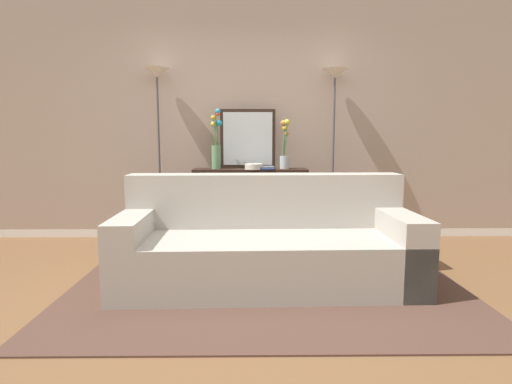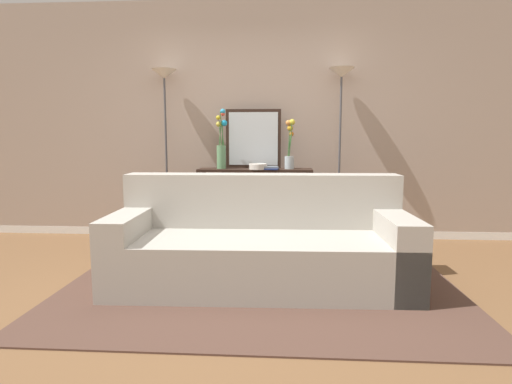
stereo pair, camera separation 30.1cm
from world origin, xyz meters
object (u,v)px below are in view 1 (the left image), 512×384
(fruit_bowl, at_px, (254,166))
(book_stack, at_px, (266,168))
(couch, at_px, (267,246))
(book_row_under_console, at_px, (223,238))
(floor_lamp_left, at_px, (158,107))
(vase_tall_flowers, at_px, (216,147))
(vase_short_flowers, at_px, (285,148))
(console_table, at_px, (250,193))
(floor_lamp_right, at_px, (334,107))
(wall_mirror, at_px, (248,139))

(fruit_bowl, distance_m, book_stack, 0.13)
(couch, distance_m, book_row_under_console, 1.43)
(floor_lamp_left, relative_size, book_stack, 10.32)
(fruit_bowl, relative_size, book_row_under_console, 0.49)
(vase_tall_flowers, height_order, fruit_bowl, vase_tall_flowers)
(floor_lamp_left, distance_m, vase_tall_flowers, 0.80)
(couch, xyz_separation_m, book_row_under_console, (-0.45, 1.33, -0.25))
(couch, xyz_separation_m, vase_short_flowers, (0.25, 1.34, 0.77))
(console_table, height_order, book_row_under_console, console_table)
(vase_short_flowers, bearing_deg, floor_lamp_right, 9.68)
(vase_tall_flowers, distance_m, vase_short_flowers, 0.76)
(couch, height_order, vase_tall_flowers, vase_tall_flowers)
(wall_mirror, xyz_separation_m, vase_short_flowers, (0.41, -0.12, -0.10))
(vase_tall_flowers, bearing_deg, wall_mirror, 20.94)
(vase_tall_flowers, height_order, book_row_under_console, vase_tall_flowers)
(couch, height_order, floor_lamp_left, floor_lamp_left)
(console_table, height_order, vase_tall_flowers, vase_tall_flowers)
(vase_short_flowers, bearing_deg, book_row_under_console, -178.95)
(floor_lamp_right, distance_m, wall_mirror, 1.04)
(console_table, bearing_deg, floor_lamp_right, 6.56)
(wall_mirror, xyz_separation_m, book_row_under_console, (-0.29, -0.13, -1.12))
(fruit_bowl, bearing_deg, vase_tall_flowers, 167.27)
(vase_tall_flowers, relative_size, fruit_bowl, 3.35)
(console_table, height_order, wall_mirror, wall_mirror)
(wall_mirror, bearing_deg, floor_lamp_right, -1.42)
(console_table, relative_size, wall_mirror, 1.91)
(book_row_under_console, bearing_deg, vase_short_flowers, 1.05)
(couch, bearing_deg, floor_lamp_left, 129.20)
(floor_lamp_left, distance_m, fruit_bowl, 1.28)
(couch, bearing_deg, book_stack, 88.33)
(fruit_bowl, height_order, book_row_under_console, fruit_bowl)
(floor_lamp_left, bearing_deg, fruit_bowl, -10.70)
(book_row_under_console, bearing_deg, fruit_bowl, -14.98)
(couch, height_order, vase_short_flowers, vase_short_flowers)
(floor_lamp_right, bearing_deg, couch, -119.39)
(couch, relative_size, wall_mirror, 3.56)
(wall_mirror, relative_size, book_stack, 3.51)
(wall_mirror, height_order, fruit_bowl, wall_mirror)
(couch, height_order, book_row_under_console, couch)
(console_table, height_order, vase_short_flowers, vase_short_flowers)
(vase_tall_flowers, bearing_deg, floor_lamp_left, 170.59)
(wall_mirror, bearing_deg, book_row_under_console, -155.16)
(wall_mirror, relative_size, book_row_under_console, 1.66)
(console_table, xyz_separation_m, floor_lamp_left, (-1.04, 0.11, 0.96))
(vase_short_flowers, bearing_deg, floor_lamp_left, 176.15)
(vase_tall_flowers, bearing_deg, vase_short_flowers, 1.02)
(console_table, xyz_separation_m, fruit_bowl, (0.04, -0.09, 0.31))
(vase_short_flowers, bearing_deg, console_table, -178.08)
(floor_lamp_right, height_order, book_stack, floor_lamp_right)
(console_table, bearing_deg, book_stack, -27.72)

